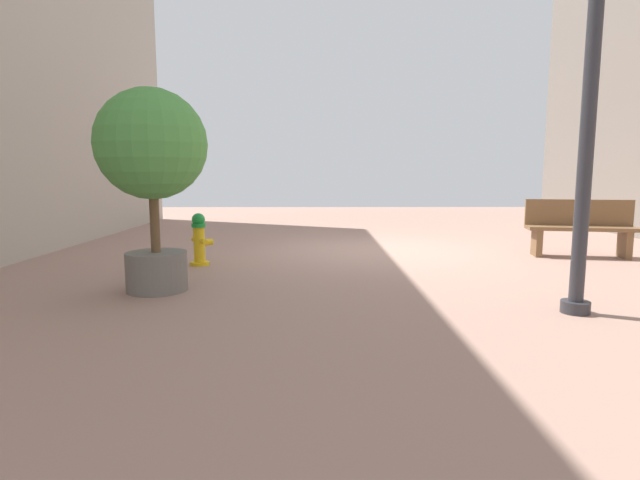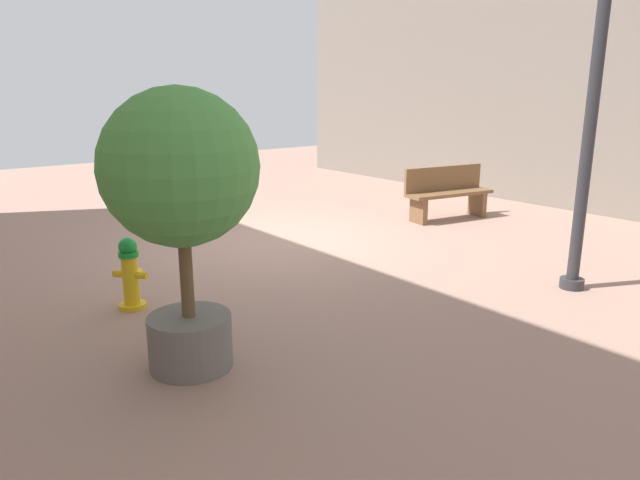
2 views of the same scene
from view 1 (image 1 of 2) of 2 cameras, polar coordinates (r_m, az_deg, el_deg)
name	(u,v)px [view 1 (image 1 of 2)]	position (r m, az deg, el deg)	size (l,w,h in m)	color
ground_plane	(377,250)	(9.12, 6.53, -1.19)	(23.40, 23.40, 0.00)	#9E7A6B
fire_hydrant	(199,239)	(7.79, -13.57, 0.07)	(0.35, 0.35, 0.79)	gold
bench_near	(580,227)	(9.43, 27.48, 1.33)	(1.76, 0.74, 0.95)	brown
planter_tree	(152,158)	(6.16, -18.60, 8.88)	(1.27, 1.27, 2.36)	slate
street_lamp	(592,66)	(5.60, 28.57, 17.05)	(0.36, 0.36, 3.85)	#2D2D33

